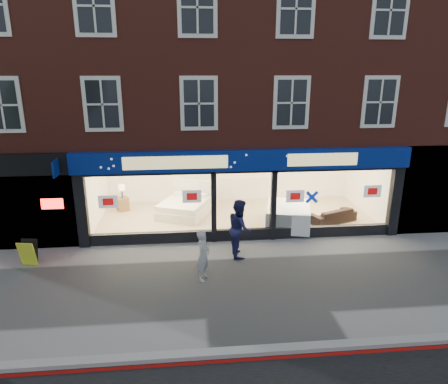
{
  "coord_description": "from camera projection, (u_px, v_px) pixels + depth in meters",
  "views": [
    {
      "loc": [
        -1.94,
        -9.98,
        5.83
      ],
      "look_at": [
        -0.75,
        2.5,
        1.98
      ],
      "focal_mm": 32.0,
      "sensor_mm": 36.0,
      "label": 1
    }
  ],
  "objects": [
    {
      "name": "ground",
      "position": [
        258.0,
        283.0,
        11.38
      ],
      "size": [
        120.0,
        120.0,
        0.0
      ],
      "primitive_type": "plane",
      "color": "gray",
      "rests_on": "ground"
    },
    {
      "name": "kerb_line",
      "position": [
        284.0,
        357.0,
        8.43
      ],
      "size": [
        60.0,
        0.1,
        0.01
      ],
      "primitive_type": "cube",
      "color": "#8C0A07",
      "rests_on": "ground"
    },
    {
      "name": "kerb_stone",
      "position": [
        282.0,
        349.0,
        8.61
      ],
      "size": [
        60.0,
        0.25,
        0.12
      ],
      "primitive_type": "cube",
      "color": "gray",
      "rests_on": "ground"
    },
    {
      "name": "showroom_floor",
      "position": [
        236.0,
        217.0,
        16.37
      ],
      "size": [
        11.0,
        4.5,
        0.1
      ],
      "primitive_type": "cube",
      "color": "tan",
      "rests_on": "ground"
    },
    {
      "name": "building",
      "position": [
        232.0,
        48.0,
        16.02
      ],
      "size": [
        19.0,
        8.26,
        10.3
      ],
      "color": "maroon",
      "rests_on": "ground"
    },
    {
      "name": "display_bed",
      "position": [
        185.0,
        206.0,
        16.43
      ],
      "size": [
        2.46,
        2.68,
        1.23
      ],
      "rotation": [
        0.0,
        0.0,
        -0.38
      ],
      "color": "white",
      "rests_on": "showroom_floor"
    },
    {
      "name": "bedside_table",
      "position": [
        123.0,
        204.0,
        16.91
      ],
      "size": [
        0.59,
        0.59,
        0.55
      ],
      "primitive_type": "cube",
      "rotation": [
        0.0,
        0.0,
        0.41
      ],
      "color": "brown",
      "rests_on": "showroom_floor"
    },
    {
      "name": "mattress_stack",
      "position": [
        288.0,
        216.0,
        15.21
      ],
      "size": [
        2.06,
        2.36,
        0.8
      ],
      "rotation": [
        0.0,
        0.0,
        -0.26
      ],
      "color": "silver",
      "rests_on": "showroom_floor"
    },
    {
      "name": "sofa",
      "position": [
        333.0,
        215.0,
        15.63
      ],
      "size": [
        2.02,
        1.39,
        0.55
      ],
      "primitive_type": "imported",
      "rotation": [
        0.0,
        0.0,
        3.52
      ],
      "color": "black",
      "rests_on": "showroom_floor"
    },
    {
      "name": "a_board",
      "position": [
        28.0,
        253.0,
        12.33
      ],
      "size": [
        0.59,
        0.44,
        0.82
      ],
      "primitive_type": "cube",
      "rotation": [
        0.0,
        0.0,
        -0.19
      ],
      "color": "yellow",
      "rests_on": "ground"
    },
    {
      "name": "pedestrian_grey",
      "position": [
        203.0,
        255.0,
        11.38
      ],
      "size": [
        0.57,
        0.65,
        1.51
      ],
      "primitive_type": "imported",
      "rotation": [
        0.0,
        0.0,
        1.12
      ],
      "color": "#A2A4AA",
      "rests_on": "ground"
    },
    {
      "name": "pedestrian_blue",
      "position": [
        240.0,
        228.0,
        12.85
      ],
      "size": [
        0.74,
        0.94,
        1.9
      ],
      "primitive_type": "imported",
      "rotation": [
        0.0,
        0.0,
        1.6
      ],
      "color": "#1B1D4C",
      "rests_on": "ground"
    }
  ]
}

